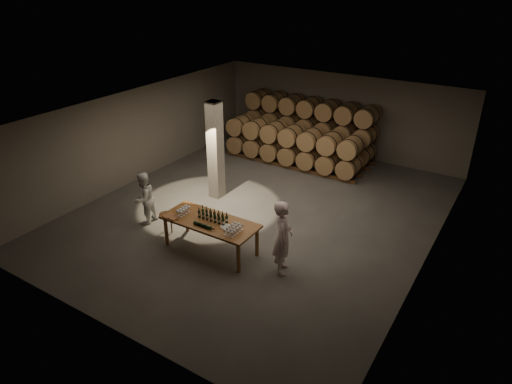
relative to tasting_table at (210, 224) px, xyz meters
The scene contains 15 objects.
room 3.34m from the tasting_table, 123.69° to the left, with size 12.00×12.00×12.00m.
tasting_table is the anchor object (origin of this frame).
barrel_stack_back 7.77m from the tasting_table, 97.11° to the left, with size 5.48×0.95×2.31m.
barrel_stack_front 6.37m from the tasting_table, 98.66° to the left, with size 5.48×0.95×1.57m.
bottle_cluster 0.23m from the tasting_table, 62.27° to the left, with size 0.85×0.22×0.30m.
lying_bottles 0.38m from the tasting_table, 82.78° to the right, with size 0.64×0.09×0.09m.
glass_cluster_left 0.86m from the tasting_table, behind, with size 0.20×0.42×0.19m.
glass_cluster_right 0.89m from the tasting_table, ahead, with size 0.30×0.52×0.17m.
plate 0.54m from the tasting_table, ahead, with size 0.28×0.28×0.02m, color silver.
notebook_near 1.00m from the tasting_table, 155.23° to the right, with size 0.26×0.21×0.03m, color #935A35.
notebook_corner 1.15m from the tasting_table, 160.46° to the right, with size 0.23×0.29×0.03m, color #935A35.
pen 0.88m from the tasting_table, 149.14° to the right, with size 0.01×0.01×0.14m, color black.
stool 1.61m from the tasting_table, behind, with size 0.38×0.38×0.63m.
person_man 2.08m from the tasting_table, ahead, with size 0.71×0.47×1.95m, color silver.
person_woman 2.54m from the tasting_table, behind, with size 0.77×0.60×1.59m, color white.
Camera 1 is at (6.51, -10.60, 6.83)m, focal length 32.00 mm.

